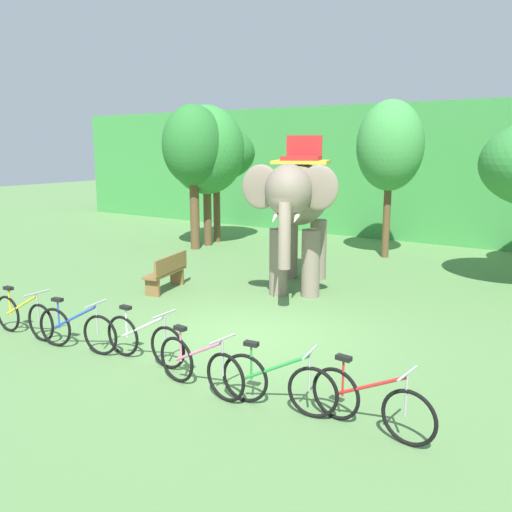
{
  "coord_description": "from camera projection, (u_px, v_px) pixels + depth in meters",
  "views": [
    {
      "loc": [
        5.41,
        -7.99,
        3.51
      ],
      "look_at": [
        -0.54,
        1.0,
        1.3
      ],
      "focal_mm": 37.69,
      "sensor_mm": 36.0,
      "label": 1
    }
  ],
  "objects": [
    {
      "name": "tree_far_left",
      "position": [
        206.0,
        151.0,
        18.74
      ],
      "size": [
        2.68,
        2.68,
        4.92
      ],
      "color": "brown",
      "rests_on": "ground"
    },
    {
      "name": "bike_pink",
      "position": [
        200.0,
        366.0,
        7.78
      ],
      "size": [
        1.71,
        0.52,
        0.92
      ],
      "color": "black",
      "rests_on": "ground"
    },
    {
      "name": "wooden_bench",
      "position": [
        167.0,
        271.0,
        13.24
      ],
      "size": [
        0.74,
        1.55,
        0.89
      ],
      "color": "brown",
      "rests_on": "ground"
    },
    {
      "name": "ground_plane",
      "position": [
        251.0,
        335.0,
        10.16
      ],
      "size": [
        80.0,
        80.0,
        0.0
      ],
      "primitive_type": "plane",
      "color": "#567F47"
    },
    {
      "name": "tree_center_right",
      "position": [
        390.0,
        146.0,
        16.62
      ],
      "size": [
        2.07,
        2.07,
        4.92
      ],
      "color": "brown",
      "rests_on": "ground"
    },
    {
      "name": "bike_yellow",
      "position": [
        24.0,
        316.0,
        10.04
      ],
      "size": [
        1.71,
        0.52,
        0.92
      ],
      "color": "black",
      "rests_on": "ground"
    },
    {
      "name": "bike_white",
      "position": [
        144.0,
        340.0,
        8.83
      ],
      "size": [
        1.71,
        0.52,
        0.92
      ],
      "color": "black",
      "rests_on": "ground"
    },
    {
      "name": "elephant",
      "position": [
        299.0,
        201.0,
        12.98
      ],
      "size": [
        2.85,
        4.2,
        3.78
      ],
      "color": "gray",
      "rests_on": "ground"
    },
    {
      "name": "foliage_hedge",
      "position": [
        454.0,
        171.0,
        21.61
      ],
      "size": [
        36.0,
        6.0,
        5.07
      ],
      "primitive_type": "cube",
      "color": "#3D8E42",
      "rests_on": "ground"
    },
    {
      "name": "bike_red",
      "position": [
        370.0,
        403.0,
        6.66
      ],
      "size": [
        1.71,
        0.52,
        0.92
      ],
      "color": "black",
      "rests_on": "ground"
    },
    {
      "name": "bike_green",
      "position": [
        278.0,
        383.0,
        7.22
      ],
      "size": [
        1.7,
        0.52,
        0.92
      ],
      "color": "black",
      "rests_on": "ground"
    },
    {
      "name": "bike_blue",
      "position": [
        77.0,
        329.0,
        9.33
      ],
      "size": [
        1.69,
        0.52,
        0.92
      ],
      "color": "black",
      "rests_on": "ground"
    },
    {
      "name": "tree_left",
      "position": [
        193.0,
        147.0,
        18.05
      ],
      "size": [
        2.09,
        2.09,
        4.89
      ],
      "color": "brown",
      "rests_on": "ground"
    },
    {
      "name": "tree_right",
      "position": [
        216.0,
        154.0,
        19.5
      ],
      "size": [
        2.83,
        2.83,
        4.27
      ],
      "color": "brown",
      "rests_on": "ground"
    }
  ]
}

